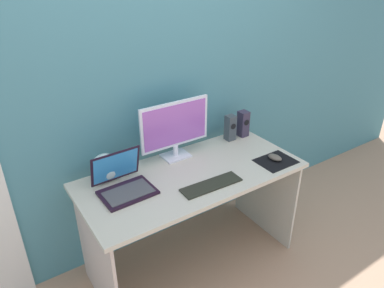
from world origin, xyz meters
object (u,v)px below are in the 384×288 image
object	(u,v)px
speaker_right	(243,124)
mouse	(275,157)
fishbowl	(105,167)
speaker_near_monitor	(230,128)
keyboard_external	(211,185)
laptop	(124,184)
monitor	(175,128)

from	to	relation	value
speaker_right	mouse	distance (m)	0.42
fishbowl	mouse	size ratio (longest dim) A/B	1.69
speaker_right	speaker_near_monitor	world-z (taller)	speaker_right
speaker_near_monitor	fishbowl	size ratio (longest dim) A/B	1.13
speaker_right	keyboard_external	bearing A→B (deg)	-145.28
speaker_right	fishbowl	size ratio (longest dim) A/B	1.15
keyboard_external	mouse	bearing A→B (deg)	2.86
speaker_near_monitor	fishbowl	world-z (taller)	speaker_near_monitor
mouse	laptop	bearing A→B (deg)	156.72
fishbowl	keyboard_external	size ratio (longest dim) A/B	0.44
monitor	speaker_right	world-z (taller)	monitor
laptop	fishbowl	size ratio (longest dim) A/B	1.85
speaker_right	laptop	distance (m)	1.06
speaker_near_monitor	laptop	world-z (taller)	laptop
laptop	mouse	bearing A→B (deg)	-13.52
fishbowl	speaker_right	bearing A→B (deg)	-0.20
fishbowl	mouse	world-z (taller)	fishbowl
speaker_right	fishbowl	bearing A→B (deg)	179.80
speaker_right	speaker_near_monitor	xyz separation A→B (m)	(-0.12, -0.00, -0.00)
speaker_right	fishbowl	xyz separation A→B (m)	(-1.08, 0.00, -0.02)
laptop	keyboard_external	bearing A→B (deg)	-28.42
fishbowl	mouse	xyz separation A→B (m)	(1.02, -0.41, -0.06)
keyboard_external	mouse	world-z (taller)	mouse
laptop	fishbowl	distance (m)	0.18
speaker_right	speaker_near_monitor	bearing A→B (deg)	-180.00
speaker_right	fishbowl	world-z (taller)	speaker_right
speaker_near_monitor	keyboard_external	distance (m)	0.64
monitor	fishbowl	bearing A→B (deg)	179.72
laptop	speaker_near_monitor	bearing A→B (deg)	10.47
laptop	keyboard_external	distance (m)	0.51
laptop	mouse	xyz separation A→B (m)	(0.98, -0.24, -0.02)
speaker_right	keyboard_external	xyz separation A→B (m)	(-0.60, -0.41, -0.09)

